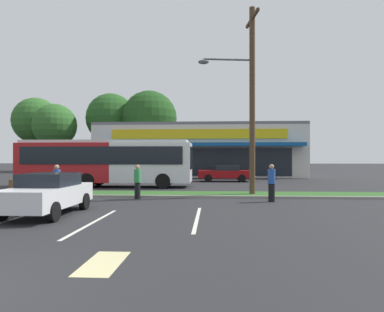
% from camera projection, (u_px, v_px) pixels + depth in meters
% --- Properties ---
extents(grass_median, '(56.00, 2.20, 0.12)m').
position_uv_depth(grass_median, '(135.00, 194.00, 18.71)').
color(grass_median, '#2D5B23').
rests_on(grass_median, ground_plane).
extents(curb_lip, '(56.00, 0.24, 0.12)m').
position_uv_depth(curb_lip, '(129.00, 196.00, 17.50)').
color(curb_lip, gray).
rests_on(curb_lip, ground_plane).
extents(parking_stripe_1, '(0.12, 4.80, 0.01)m').
position_uv_depth(parking_stripe_1, '(93.00, 222.00, 10.71)').
color(parking_stripe_1, silver).
rests_on(parking_stripe_1, ground_plane).
extents(parking_stripe_2, '(0.12, 4.80, 0.01)m').
position_uv_depth(parking_stripe_2, '(197.00, 218.00, 11.44)').
color(parking_stripe_2, silver).
rests_on(parking_stripe_2, ground_plane).
extents(lot_arrow, '(0.70, 1.60, 0.01)m').
position_uv_depth(lot_arrow, '(103.00, 263.00, 6.58)').
color(lot_arrow, beige).
rests_on(lot_arrow, ground_plane).
extents(storefront_building, '(22.15, 11.67, 5.71)m').
position_uv_depth(storefront_building, '(200.00, 151.00, 39.69)').
color(storefront_building, beige).
rests_on(storefront_building, ground_plane).
extents(tree_far_left, '(7.03, 7.03, 11.25)m').
position_uv_depth(tree_far_left, '(36.00, 121.00, 52.56)').
color(tree_far_left, '#473323').
rests_on(tree_far_left, ground_plane).
extents(tree_left, '(6.26, 6.26, 9.87)m').
position_uv_depth(tree_left, '(55.00, 125.00, 49.66)').
color(tree_left, '#473323').
rests_on(tree_left, ground_plane).
extents(tree_mid_left, '(7.40, 7.40, 11.70)m').
position_uv_depth(tree_mid_left, '(111.00, 118.00, 51.55)').
color(tree_mid_left, '#473323').
rests_on(tree_mid_left, ground_plane).
extents(tree_mid, '(7.96, 7.96, 11.77)m').
position_uv_depth(tree_mid, '(149.00, 118.00, 49.78)').
color(tree_mid, '#473323').
rests_on(tree_mid, ground_plane).
extents(utility_pole, '(3.09, 2.40, 10.01)m').
position_uv_depth(utility_pole, '(250.00, 95.00, 18.14)').
color(utility_pole, '#4C3826').
rests_on(utility_pole, ground_plane).
extents(city_bus, '(12.01, 2.69, 3.25)m').
position_uv_depth(city_bus, '(106.00, 162.00, 23.99)').
color(city_bus, '#AD191E').
rests_on(city_bus, ground_plane).
extents(bus_stop_bench, '(1.60, 0.45, 0.95)m').
position_uv_depth(bus_stop_bench, '(26.00, 188.00, 17.00)').
color(bus_stop_bench, brown).
rests_on(bus_stop_bench, ground_plane).
extents(car_0, '(4.39, 1.97, 1.56)m').
position_uv_depth(car_0, '(71.00, 172.00, 30.71)').
color(car_0, '#B7B7BC').
rests_on(car_0, ground_plane).
extents(car_1, '(1.94, 4.24, 1.47)m').
position_uv_depth(car_1, '(48.00, 193.00, 12.21)').
color(car_1, silver).
rests_on(car_1, ground_plane).
extents(car_3, '(4.48, 1.95, 1.40)m').
position_uv_depth(car_3, '(225.00, 173.00, 29.39)').
color(car_3, maroon).
rests_on(car_3, ground_plane).
extents(car_4, '(4.75, 1.89, 1.43)m').
position_uv_depth(car_4, '(129.00, 173.00, 30.01)').
color(car_4, '#515459').
rests_on(car_4, ground_plane).
extents(pedestrian_near_bench, '(0.35, 0.35, 1.73)m').
position_uv_depth(pedestrian_near_bench, '(272.00, 183.00, 15.76)').
color(pedestrian_near_bench, black).
rests_on(pedestrian_near_bench, ground_plane).
extents(pedestrian_by_pole, '(0.34, 0.34, 1.68)m').
position_uv_depth(pedestrian_by_pole, '(137.00, 182.00, 16.86)').
color(pedestrian_by_pole, black).
rests_on(pedestrian_by_pole, ground_plane).
extents(pedestrian_mid, '(0.34, 0.34, 1.70)m').
position_uv_depth(pedestrian_mid, '(57.00, 182.00, 16.48)').
color(pedestrian_mid, black).
rests_on(pedestrian_mid, ground_plane).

